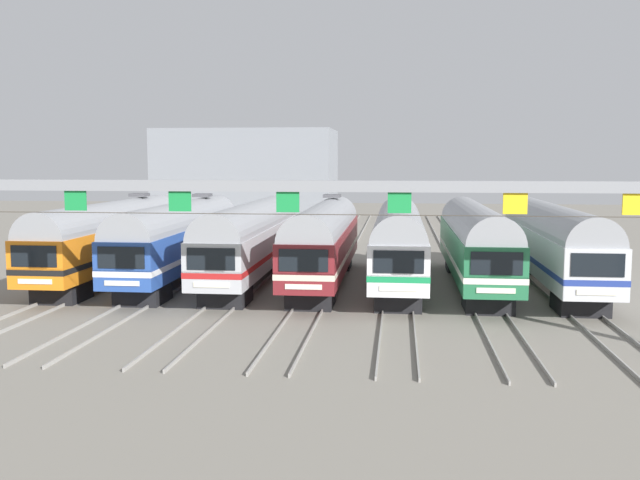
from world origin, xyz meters
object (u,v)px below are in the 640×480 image
(commuter_train_stainless, at_px, (251,238))
(commuter_train_maroon, at_px, (324,239))
(commuter_train_orange, at_px, (110,236))
(commuter_train_white, at_px, (399,240))
(commuter_train_silver, at_px, (553,242))
(commuter_train_green, at_px, (475,241))
(commuter_train_blue, at_px, (180,237))
(catenary_gantry, at_px, (288,206))

(commuter_train_stainless, relative_size, commuter_train_maroon, 1.00)
(commuter_train_orange, relative_size, commuter_train_stainless, 1.00)
(commuter_train_white, distance_m, commuter_train_silver, 8.65)
(commuter_train_maroon, distance_m, commuter_train_green, 8.65)
(commuter_train_orange, bearing_deg, commuter_train_white, -0.01)
(commuter_train_blue, relative_size, commuter_train_silver, 1.00)
(commuter_train_maroon, height_order, catenary_gantry, catenary_gantry)
(commuter_train_blue, xyz_separation_m, commuter_train_stainless, (4.32, -0.00, -0.00))
(commuter_train_blue, height_order, catenary_gantry, catenary_gantry)
(commuter_train_blue, height_order, commuter_train_white, commuter_train_blue)
(commuter_train_green, bearing_deg, commuter_train_maroon, 179.97)
(commuter_train_green, height_order, commuter_train_silver, same)
(commuter_train_white, relative_size, catenary_gantry, 0.58)
(commuter_train_maroon, height_order, commuter_train_green, commuter_train_maroon)
(commuter_train_blue, relative_size, commuter_train_white, 1.00)
(commuter_train_orange, xyz_separation_m, commuter_train_maroon, (12.97, 0.00, 0.00))
(commuter_train_silver, bearing_deg, commuter_train_orange, 179.99)
(commuter_train_orange, bearing_deg, commuter_train_silver, -0.01)
(commuter_train_blue, distance_m, catenary_gantry, 16.27)
(commuter_train_blue, bearing_deg, commuter_train_maroon, 0.00)
(commuter_train_silver, bearing_deg, commuter_train_stainless, 180.00)
(commuter_train_orange, relative_size, commuter_train_maroon, 1.00)
(commuter_train_blue, bearing_deg, commuter_train_green, -0.01)
(commuter_train_white, xyz_separation_m, commuter_train_green, (4.32, 0.00, 0.00))
(commuter_train_maroon, distance_m, commuter_train_white, 4.32)
(catenary_gantry, bearing_deg, commuter_train_silver, 46.13)
(commuter_train_silver, height_order, catenary_gantry, catenary_gantry)
(commuter_train_white, xyz_separation_m, commuter_train_silver, (8.65, 0.00, 0.00))
(commuter_train_maroon, bearing_deg, catenary_gantry, -90.00)
(commuter_train_stainless, bearing_deg, commuter_train_silver, 0.00)
(commuter_train_maroon, xyz_separation_m, commuter_train_green, (8.65, -0.00, -0.00))
(commuter_train_blue, distance_m, commuter_train_silver, 21.62)
(commuter_train_blue, height_order, commuter_train_stainless, commuter_train_blue)
(commuter_train_orange, distance_m, commuter_train_white, 17.30)
(commuter_train_orange, xyz_separation_m, commuter_train_green, (21.62, -0.00, -0.00))
(commuter_train_orange, bearing_deg, commuter_train_blue, 0.00)
(commuter_train_blue, xyz_separation_m, commuter_train_maroon, (8.65, 0.00, 0.00))
(commuter_train_orange, xyz_separation_m, commuter_train_stainless, (8.65, -0.00, -0.00))
(commuter_train_blue, xyz_separation_m, commuter_train_white, (12.97, -0.00, -0.00))
(commuter_train_stainless, height_order, commuter_train_white, same)
(commuter_train_orange, xyz_separation_m, commuter_train_silver, (25.94, -0.00, -0.00))
(commuter_train_orange, distance_m, commuter_train_silver, 25.94)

